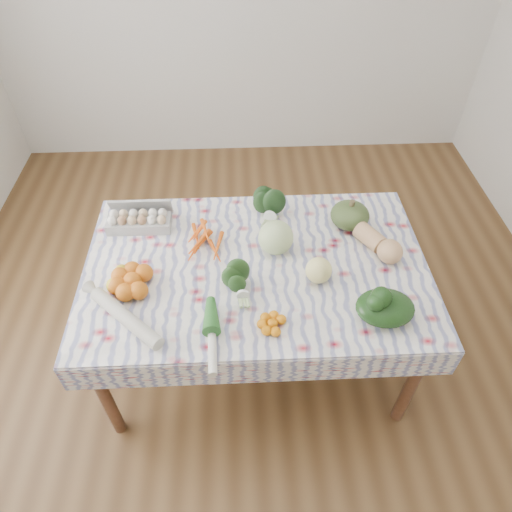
% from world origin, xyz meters
% --- Properties ---
extents(ground, '(4.50, 4.50, 0.00)m').
position_xyz_m(ground, '(0.00, 0.00, 0.00)').
color(ground, '#53371C').
rests_on(ground, ground).
extents(dining_table, '(1.60, 1.00, 0.75)m').
position_xyz_m(dining_table, '(0.00, 0.00, 0.68)').
color(dining_table, brown).
rests_on(dining_table, ground).
extents(tablecloth, '(1.66, 1.06, 0.01)m').
position_xyz_m(tablecloth, '(0.00, 0.00, 0.76)').
color(tablecloth, white).
rests_on(tablecloth, dining_table).
extents(egg_carton, '(0.33, 0.13, 0.09)m').
position_xyz_m(egg_carton, '(-0.59, 0.29, 0.81)').
color(egg_carton, '#A6A6A1').
rests_on(egg_carton, tablecloth).
extents(carrot_bunch, '(0.24, 0.23, 0.04)m').
position_xyz_m(carrot_bunch, '(-0.24, 0.15, 0.78)').
color(carrot_bunch, orange).
rests_on(carrot_bunch, tablecloth).
extents(kale_bunch, '(0.22, 0.21, 0.16)m').
position_xyz_m(kale_bunch, '(0.11, 0.35, 0.84)').
color(kale_bunch, '#1B3818').
rests_on(kale_bunch, tablecloth).
extents(kabocha_squash, '(0.21, 0.21, 0.13)m').
position_xyz_m(kabocha_squash, '(0.50, 0.27, 0.83)').
color(kabocha_squash, '#425729').
rests_on(kabocha_squash, tablecloth).
extents(cabbage, '(0.22, 0.22, 0.17)m').
position_xyz_m(cabbage, '(0.10, 0.09, 0.85)').
color(cabbage, '#BAD48C').
rests_on(cabbage, tablecloth).
extents(butternut_squash, '(0.24, 0.29, 0.12)m').
position_xyz_m(butternut_squash, '(0.61, 0.06, 0.82)').
color(butternut_squash, tan).
rests_on(butternut_squash, tablecloth).
extents(orange_cluster, '(0.29, 0.29, 0.09)m').
position_xyz_m(orange_cluster, '(-0.57, -0.12, 0.81)').
color(orange_cluster, orange).
rests_on(orange_cluster, tablecloth).
extents(broccoli, '(0.15, 0.15, 0.10)m').
position_xyz_m(broccoli, '(-0.07, -0.17, 0.81)').
color(broccoli, '#254C1D').
rests_on(broccoli, tablecloth).
extents(mandarin_cluster, '(0.20, 0.20, 0.05)m').
position_xyz_m(mandarin_cluster, '(0.05, -0.37, 0.78)').
color(mandarin_cluster, orange).
rests_on(mandarin_cluster, tablecloth).
extents(grapefruit, '(0.16, 0.16, 0.12)m').
position_xyz_m(grapefruit, '(0.28, -0.11, 0.82)').
color(grapefruit, '#F4E988').
rests_on(grapefruit, tablecloth).
extents(spinach_bag, '(0.27, 0.22, 0.11)m').
position_xyz_m(spinach_bag, '(0.54, -0.33, 0.82)').
color(spinach_bag, black).
rests_on(spinach_bag, tablecloth).
extents(daikon, '(0.37, 0.35, 0.06)m').
position_xyz_m(daikon, '(-0.57, -0.32, 0.79)').
color(daikon, beige).
rests_on(daikon, tablecloth).
extents(leek, '(0.05, 0.35, 0.04)m').
position_xyz_m(leek, '(-0.20, -0.42, 0.78)').
color(leek, white).
rests_on(leek, tablecloth).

